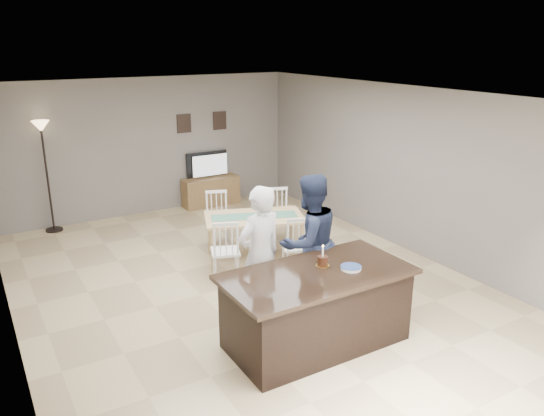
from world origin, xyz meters
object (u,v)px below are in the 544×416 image
kitchen_island (316,308)px  plate_stack (351,268)px  tv_console (211,191)px  man (309,243)px  birthday_cake (323,261)px  dining_table (254,224)px  woman (260,256)px  television (209,165)px  floor_lamp (43,147)px

kitchen_island → plate_stack: 0.61m
tv_console → man: size_ratio=0.67×
birthday_cake → dining_table: (0.43, 2.42, -0.36)m
plate_stack → dining_table: 2.70m
kitchen_island → tv_console: (1.20, 5.57, -0.15)m
kitchen_island → tv_console: size_ratio=1.79×
tv_console → woman: 5.06m
tv_console → woman: woman is taller
man → plate_stack: (-0.06, -0.93, 0.02)m
tv_console → plate_stack: (-0.83, -5.70, 0.62)m
television → floor_lamp: bearing=0.9°
tv_console → woman: bearing=-107.4°
kitchen_island → woman: woman is taller
television → man: man is taller
tv_console → floor_lamp: 3.42m
tv_console → birthday_cake: 5.59m
plate_stack → birthday_cake: bearing=131.1°
plate_stack → woman: bearing=127.2°
dining_table → tv_console: bearing=99.1°
plate_stack → kitchen_island: bearing=160.9°
kitchen_island → woman: (-0.31, 0.77, 0.43)m
kitchen_island → plate_stack: plate_stack is taller
tv_console → dining_table: size_ratio=0.56×
kitchen_island → birthday_cake: size_ratio=8.52×
kitchen_island → man: bearing=61.5°
woman → dining_table: 2.01m
man → dining_table: (0.16, 1.75, -0.30)m
television → birthday_cake: size_ratio=3.62×
man → floor_lamp: 5.41m
floor_lamp → birthday_cake: bearing=-68.7°
man → tv_console: bearing=-104.4°
kitchen_island → television: 5.78m
dining_table → plate_stack: bearing=-74.2°
birthday_cake → floor_lamp: 5.90m
kitchen_island → woman: bearing=111.8°
woman → plate_stack: woman is taller
woman → floor_lamp: 5.15m
television → plate_stack: bearing=81.9°
tv_console → kitchen_island: bearing=-102.2°
man → woman: bearing=-3.2°
tv_console → plate_stack: plate_stack is taller
woman → floor_lamp: size_ratio=0.87×
floor_lamp → woman: bearing=-70.9°
television → man: (-0.77, -4.84, 0.04)m
television → dining_table: size_ratio=0.43×
tv_console → man: man is taller
man → dining_table: bearing=-100.4°
floor_lamp → kitchen_island: bearing=-70.6°
man → birthday_cake: bearing=62.6°
plate_stack → man: bearing=86.4°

